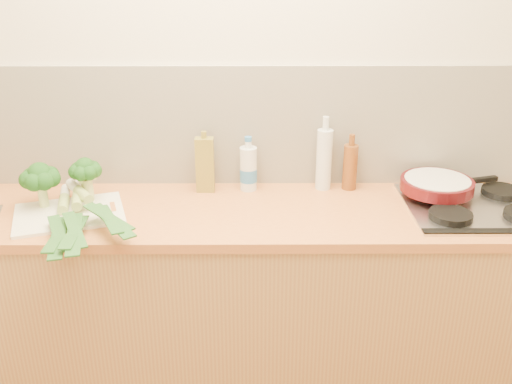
{
  "coord_description": "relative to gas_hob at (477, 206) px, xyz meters",
  "views": [
    {
      "loc": [
        0.09,
        -0.96,
        1.9
      ],
      "look_at": [
        0.1,
        1.1,
        1.02
      ],
      "focal_mm": 40.0,
      "sensor_mm": 36.0,
      "label": 1
    }
  ],
  "objects": [
    {
      "name": "room_shell",
      "position": [
        -1.02,
        0.29,
        0.26
      ],
      "size": [
        3.5,
        3.5,
        3.5
      ],
      "color": "beige",
      "rests_on": "ground"
    },
    {
      "name": "counter",
      "position": [
        -1.02,
        0.0,
        -0.46
      ],
      "size": [
        3.2,
        0.62,
        0.9
      ],
      "color": "#AB8447",
      "rests_on": "ground"
    },
    {
      "name": "gas_hob",
      "position": [
        0.0,
        0.0,
        0.0
      ],
      "size": [
        0.58,
        0.5,
        0.04
      ],
      "color": "silver",
      "rests_on": "counter"
    },
    {
      "name": "chopping_board",
      "position": [
        -1.68,
        -0.05,
        -0.01
      ],
      "size": [
        0.5,
        0.43,
        0.01
      ],
      "primitive_type": "cube",
      "rotation": [
        0.0,
        0.0,
        0.31
      ],
      "color": "beige",
      "rests_on": "counter"
    },
    {
      "name": "broccoli_left",
      "position": [
        -1.8,
        0.01,
        0.13
      ],
      "size": [
        0.16,
        0.16,
        0.19
      ],
      "color": "#B8C674",
      "rests_on": "chopping_board"
    },
    {
      "name": "broccoli_right",
      "position": [
        -1.63,
        0.07,
        0.13
      ],
      "size": [
        0.14,
        0.14,
        0.19
      ],
      "color": "#B8C674",
      "rests_on": "chopping_board"
    },
    {
      "name": "leek_front",
      "position": [
        -1.69,
        -0.1,
        0.02
      ],
      "size": [
        0.2,
        0.64,
        0.04
      ],
      "rotation": [
        0.0,
        0.0,
        0.24
      ],
      "color": "white",
      "rests_on": "chopping_board"
    },
    {
      "name": "leek_mid",
      "position": [
        -1.64,
        -0.1,
        0.04
      ],
      "size": [
        0.21,
        0.65,
        0.04
      ],
      "rotation": [
        0.0,
        0.0,
        0.24
      ],
      "color": "white",
      "rests_on": "chopping_board"
    },
    {
      "name": "leek_back",
      "position": [
        -1.58,
        -0.08,
        0.06
      ],
      "size": [
        0.4,
        0.54,
        0.04
      ],
      "rotation": [
        0.0,
        0.0,
        0.61
      ],
      "color": "white",
      "rests_on": "chopping_board"
    },
    {
      "name": "skillet",
      "position": [
        -0.14,
        0.11,
        0.05
      ],
      "size": [
        0.45,
        0.31,
        0.05
      ],
      "rotation": [
        0.0,
        0.0,
        0.27
      ],
      "color": "#470B0F",
      "rests_on": "gas_hob"
    },
    {
      "name": "oil_tin",
      "position": [
        -1.15,
        0.2,
        0.11
      ],
      "size": [
        0.08,
        0.05,
        0.28
      ],
      "color": "olive",
      "rests_on": "counter"
    },
    {
      "name": "glass_bottle",
      "position": [
        -0.62,
        0.23,
        0.13
      ],
      "size": [
        0.07,
        0.07,
        0.33
      ],
      "color": "silver",
      "rests_on": "counter"
    },
    {
      "name": "amber_bottle",
      "position": [
        -0.5,
        0.22,
        0.09
      ],
      "size": [
        0.06,
        0.06,
        0.26
      ],
      "color": "brown",
      "rests_on": "counter"
    },
    {
      "name": "water_bottle",
      "position": [
        -0.96,
        0.22,
        0.08
      ],
      "size": [
        0.08,
        0.08,
        0.23
      ],
      "color": "silver",
      "rests_on": "counter"
    }
  ]
}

